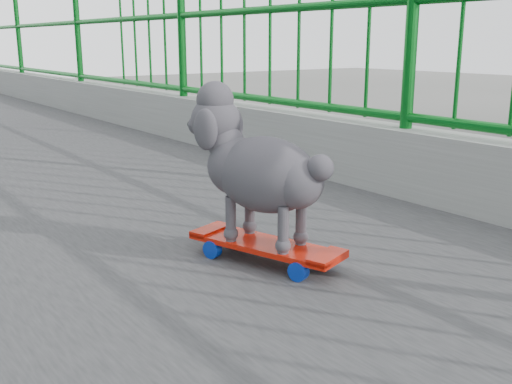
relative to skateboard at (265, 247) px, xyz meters
name	(u,v)px	position (x,y,z in m)	size (l,w,h in m)	color
skateboard	(265,247)	(0.00, 0.00, 0.00)	(0.30, 0.53, 0.07)	red
poodle	(258,166)	(-0.01, 0.03, 0.26)	(0.32, 0.52, 0.45)	#312E33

